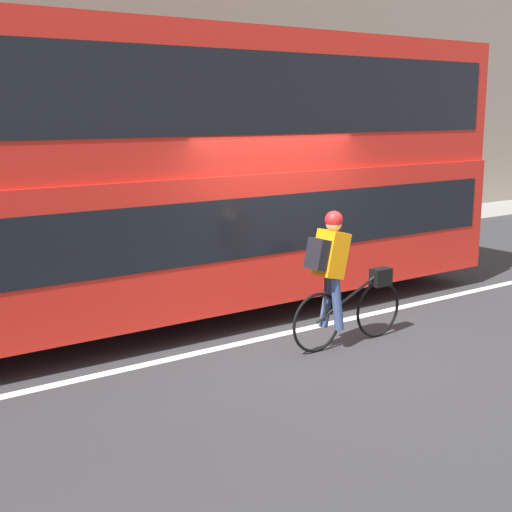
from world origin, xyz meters
TOP-DOWN VIEW (x-y plane):
  - ground_plane at (0.00, 0.00)m, footprint 80.00×80.00m
  - road_center_line at (0.00, 0.23)m, footprint 50.00×0.14m
  - sidewalk_curb at (0.00, 5.58)m, footprint 60.00×1.90m
  - building_facade at (0.00, 6.68)m, footprint 60.00×0.30m
  - bus at (-1.58, 1.71)m, footprint 11.38×2.47m
  - cyclist_on_bike at (0.13, -0.54)m, footprint 1.72×0.32m
  - trash_bin at (1.07, 5.49)m, footprint 0.58×0.58m
  - street_sign_post at (-0.76, 5.48)m, footprint 0.36×0.09m

SIDE VIEW (x-z plane):
  - ground_plane at x=0.00m, z-range 0.00..0.00m
  - road_center_line at x=0.00m, z-range 0.00..0.01m
  - sidewalk_curb at x=0.00m, z-range 0.00..0.10m
  - trash_bin at x=1.07m, z-range 0.10..1.11m
  - cyclist_on_bike at x=0.13m, z-range 0.06..1.73m
  - street_sign_post at x=-0.76m, z-range 0.26..2.94m
  - bus at x=-1.58m, z-range 0.21..4.04m
  - building_facade at x=0.00m, z-range 0.00..8.53m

